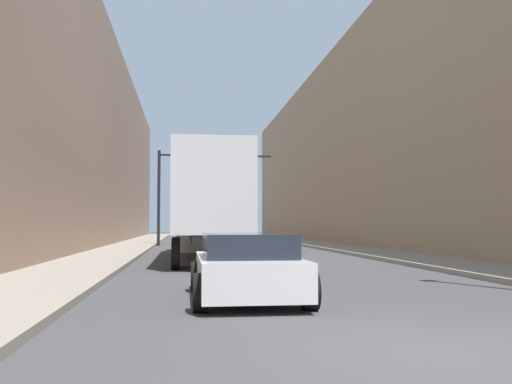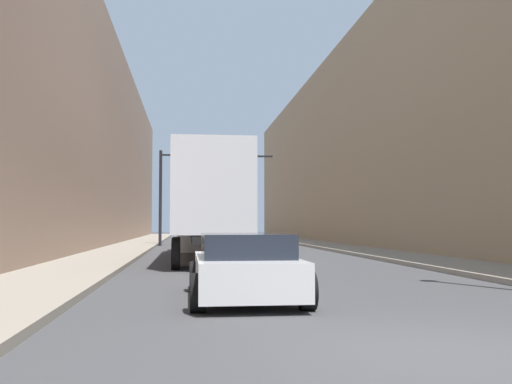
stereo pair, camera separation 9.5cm
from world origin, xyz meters
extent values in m
plane|color=#424244|center=(0.00, 0.00, 0.00)|extent=(200.00, 200.00, 0.00)
cube|color=gray|center=(6.09, 30.00, 0.07)|extent=(2.77, 80.00, 0.15)
cube|color=gray|center=(-6.09, 30.00, 0.07)|extent=(2.77, 80.00, 0.15)
cube|color=tan|center=(10.48, 30.00, 6.94)|extent=(6.00, 80.00, 13.88)
cube|color=#997A66|center=(-10.48, 30.00, 6.96)|extent=(6.00, 80.00, 13.92)
cube|color=silver|center=(-1.96, 16.78, 2.60)|extent=(2.59, 11.96, 3.00)
cube|color=black|center=(-1.96, 16.78, 0.95)|extent=(1.30, 11.96, 0.24)
cube|color=silver|center=(-1.96, 24.13, 1.51)|extent=(2.59, 2.72, 3.02)
cylinder|color=black|center=(-3.10, 12.00, 0.50)|extent=(0.25, 1.00, 1.00)
cylinder|color=black|center=(-0.81, 12.00, 0.50)|extent=(0.25, 1.00, 1.00)
cylinder|color=black|center=(-3.10, 13.20, 0.50)|extent=(0.25, 1.00, 1.00)
cylinder|color=black|center=(-0.81, 13.20, 0.50)|extent=(0.25, 1.00, 1.00)
cylinder|color=black|center=(-3.10, 24.13, 0.50)|extent=(0.25, 1.00, 1.00)
cylinder|color=black|center=(-0.81, 24.13, 0.50)|extent=(0.25, 1.00, 1.00)
cube|color=silver|center=(-1.65, 4.79, 0.50)|extent=(1.81, 4.23, 0.64)
cube|color=#1E232D|center=(-1.65, 4.58, 1.03)|extent=(1.59, 2.33, 0.44)
cylinder|color=black|center=(-2.56, 6.20, 0.32)|extent=(0.25, 0.64, 0.64)
cylinder|color=black|center=(-0.75, 6.20, 0.32)|extent=(0.25, 0.64, 0.64)
cylinder|color=black|center=(-2.56, 3.27, 0.32)|extent=(0.25, 0.64, 0.64)
cylinder|color=black|center=(-0.75, 3.27, 0.32)|extent=(0.25, 0.64, 0.64)
cylinder|color=black|center=(-4.56, 32.18, 3.17)|extent=(0.20, 0.20, 6.35)
cube|color=black|center=(-0.79, 32.18, 6.05)|extent=(7.53, 0.12, 0.12)
cube|color=black|center=(-2.68, 32.18, 5.54)|extent=(0.30, 0.24, 0.90)
sphere|color=green|center=(-2.68, 32.04, 5.26)|extent=(0.18, 0.18, 0.18)
cube|color=black|center=(-0.79, 32.18, 5.54)|extent=(0.30, 0.24, 0.90)
sphere|color=gold|center=(-0.79, 32.04, 5.82)|extent=(0.18, 0.18, 0.18)
cube|color=black|center=(1.09, 32.18, 5.54)|extent=(0.30, 0.24, 0.90)
sphere|color=red|center=(1.09, 32.04, 5.26)|extent=(0.18, 0.18, 0.18)
camera|label=1|loc=(-2.82, -6.09, 1.43)|focal=40.00mm
camera|label=2|loc=(-2.72, -6.10, 1.43)|focal=40.00mm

